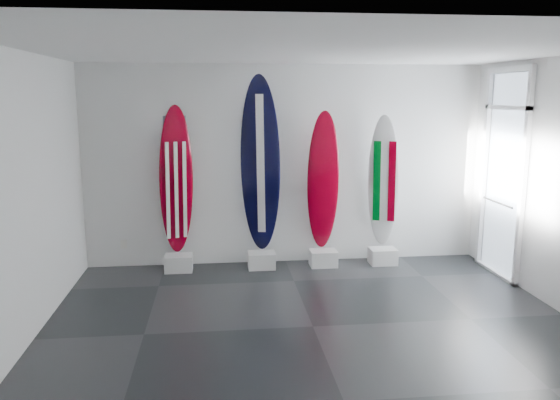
{
  "coord_description": "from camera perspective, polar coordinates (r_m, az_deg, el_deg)",
  "views": [
    {
      "loc": [
        -1.01,
        -5.67,
        2.54
      ],
      "look_at": [
        -0.21,
        1.4,
        1.18
      ],
      "focal_mm": 35.18,
      "sensor_mm": 36.0,
      "label": 1
    }
  ],
  "objects": [
    {
      "name": "ceiling",
      "position": [
        5.78,
        3.78,
        15.34
      ],
      "size": [
        6.0,
        6.0,
        0.0
      ],
      "primitive_type": "plane",
      "rotation": [
        3.14,
        0.0,
        0.0
      ],
      "color": "white",
      "rests_on": "wall_back"
    },
    {
      "name": "wall_left",
      "position": [
        6.1,
        -25.35,
        -0.06
      ],
      "size": [
        0.0,
        5.0,
        5.0
      ],
      "primitive_type": "plane",
      "rotation": [
        1.57,
        0.0,
        1.57
      ],
      "color": "silver",
      "rests_on": "ground"
    },
    {
      "name": "display_block_usa",
      "position": [
        8.24,
        -10.49,
        -6.45
      ],
      "size": [
        0.4,
        0.3,
        0.24
      ],
      "primitive_type": "cube",
      "color": "silver",
      "rests_on": "floor"
    },
    {
      "name": "display_block_navy",
      "position": [
        8.24,
        -1.94,
        -6.27
      ],
      "size": [
        0.4,
        0.3,
        0.24
      ],
      "primitive_type": "cube",
      "color": "silver",
      "rests_on": "floor"
    },
    {
      "name": "wall_outlet",
      "position": [
        8.57,
        -15.94,
        -4.43
      ],
      "size": [
        0.09,
        0.02,
        0.13
      ],
      "primitive_type": "cube",
      "color": "silver",
      "rests_on": "wall_back"
    },
    {
      "name": "glass_door",
      "position": [
        8.32,
        22.22,
        2.3
      ],
      "size": [
        0.12,
        1.16,
        2.85
      ],
      "primitive_type": null,
      "color": "white",
      "rests_on": "floor"
    },
    {
      "name": "display_block_swiss",
      "position": [
        8.36,
        4.51,
        -6.05
      ],
      "size": [
        0.4,
        0.3,
        0.24
      ],
      "primitive_type": "cube",
      "color": "silver",
      "rests_on": "floor"
    },
    {
      "name": "wall_front",
      "position": [
        3.49,
        10.79,
        -6.74
      ],
      "size": [
        6.0,
        0.0,
        6.0
      ],
      "primitive_type": "plane",
      "rotation": [
        -1.57,
        0.0,
        0.0
      ],
      "color": "silver",
      "rests_on": "ground"
    },
    {
      "name": "surfboard_usa",
      "position": [
        8.07,
        -10.73,
        1.98
      ],
      "size": [
        0.54,
        0.36,
        2.18
      ],
      "primitive_type": "ellipsoid",
      "rotation": [
        0.07,
        0.0,
        0.29
      ],
      "color": "maroon",
      "rests_on": "display_block_usa"
    },
    {
      "name": "floor",
      "position": [
        6.3,
        3.44,
        -13.0
      ],
      "size": [
        6.0,
        6.0,
        0.0
      ],
      "primitive_type": "plane",
      "color": "black",
      "rests_on": "ground"
    },
    {
      "name": "surfboard_swiss",
      "position": [
        8.2,
        4.5,
        1.97
      ],
      "size": [
        0.49,
        0.3,
        2.1
      ],
      "primitive_type": "ellipsoid",
      "rotation": [
        0.09,
        0.0,
        -0.06
      ],
      "color": "maroon",
      "rests_on": "display_block_swiss"
    },
    {
      "name": "surfboard_navy",
      "position": [
        8.04,
        -2.06,
        3.66
      ],
      "size": [
        0.63,
        0.4,
        2.61
      ],
      "primitive_type": "ellipsoid",
      "rotation": [
        0.07,
        0.0,
        -0.26
      ],
      "color": "black",
      "rests_on": "display_block_navy"
    },
    {
      "name": "wall_back",
      "position": [
        8.3,
        0.6,
        3.61
      ],
      "size": [
        6.0,
        0.0,
        6.0
      ],
      "primitive_type": "plane",
      "rotation": [
        1.57,
        0.0,
        0.0
      ],
      "color": "silver",
      "rests_on": "ground"
    },
    {
      "name": "surfboard_italy",
      "position": [
        8.43,
        10.69,
        1.86
      ],
      "size": [
        0.57,
        0.53,
        2.04
      ],
      "primitive_type": "ellipsoid",
      "rotation": [
        0.15,
        0.0,
        -0.37
      ],
      "color": "silver",
      "rests_on": "display_block_italy"
    },
    {
      "name": "display_block_italy",
      "position": [
        8.58,
        10.62,
        -5.76
      ],
      "size": [
        0.4,
        0.3,
        0.24
      ],
      "primitive_type": "cube",
      "color": "silver",
      "rests_on": "floor"
    }
  ]
}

